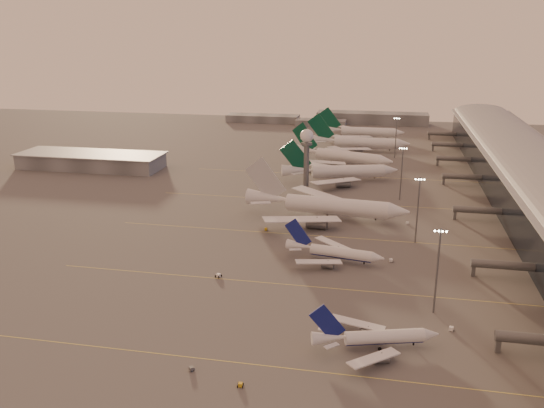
# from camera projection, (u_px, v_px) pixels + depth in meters

# --- Properties ---
(ground) EXTENTS (700.00, 700.00, 0.00)m
(ground) POSITION_uv_depth(u_px,v_px,m) (232.00, 294.00, 171.18)
(ground) COLOR #535151
(ground) RESTS_ON ground
(taxiway_markings) EXTENTS (180.00, 185.25, 0.02)m
(taxiway_markings) POSITION_uv_depth(u_px,v_px,m) (347.00, 237.00, 218.00)
(taxiway_markings) COLOR #E3CF50
(taxiway_markings) RESTS_ON ground
(terminal) EXTENTS (57.00, 362.00, 23.04)m
(terminal) POSITION_uv_depth(u_px,v_px,m) (537.00, 184.00, 250.93)
(terminal) COLOR black
(terminal) RESTS_ON ground
(hangar) EXTENTS (82.00, 27.00, 8.50)m
(hangar) POSITION_uv_depth(u_px,v_px,m) (91.00, 160.00, 323.67)
(hangar) COLOR #5B5D62
(hangar) RESTS_ON ground
(radar_tower) EXTENTS (6.40, 6.40, 31.10)m
(radar_tower) POSITION_uv_depth(u_px,v_px,m) (307.00, 147.00, 276.51)
(radar_tower) COLOR #585B60
(radar_tower) RESTS_ON ground
(mast_a) EXTENTS (3.60, 0.56, 25.00)m
(mast_a) POSITION_uv_depth(u_px,v_px,m) (437.00, 267.00, 156.22)
(mast_a) COLOR #585B60
(mast_a) RESTS_ON ground
(mast_b) EXTENTS (3.60, 0.56, 25.00)m
(mast_b) POSITION_uv_depth(u_px,v_px,m) (418.00, 207.00, 208.32)
(mast_b) COLOR #585B60
(mast_b) RESTS_ON ground
(mast_c) EXTENTS (3.60, 0.56, 25.00)m
(mast_c) POSITION_uv_depth(u_px,v_px,m) (402.00, 171.00, 260.79)
(mast_c) COLOR #585B60
(mast_c) RESTS_ON ground
(mast_d) EXTENTS (3.60, 0.56, 25.00)m
(mast_d) POSITION_uv_depth(u_px,v_px,m) (396.00, 136.00, 345.49)
(mast_d) COLOR #585B60
(mast_d) RESTS_ON ground
(distant_horizon) EXTENTS (165.00, 37.50, 9.00)m
(distant_horizon) POSITION_uv_depth(u_px,v_px,m) (338.00, 119.00, 474.19)
(distant_horizon) COLOR #5B5D62
(distant_horizon) RESTS_ON ground
(narrowbody_near) EXTENTS (31.89, 25.08, 12.80)m
(narrowbody_near) POSITION_uv_depth(u_px,v_px,m) (375.00, 339.00, 141.55)
(narrowbody_near) COLOR silver
(narrowbody_near) RESTS_ON ground
(narrowbody_mid) EXTENTS (34.62, 27.41, 13.61)m
(narrowbody_mid) POSITION_uv_depth(u_px,v_px,m) (334.00, 254.00, 194.69)
(narrowbody_mid) COLOR silver
(narrowbody_mid) RESTS_ON ground
(widebody_white) EXTENTS (69.16, 55.16, 24.35)m
(widebody_white) POSITION_uv_depth(u_px,v_px,m) (326.00, 209.00, 237.62)
(widebody_white) COLOR silver
(widebody_white) RESTS_ON ground
(greentail_a) EXTENTS (59.91, 47.75, 22.25)m
(greentail_a) POSITION_uv_depth(u_px,v_px,m) (340.00, 174.00, 295.55)
(greentail_a) COLOR silver
(greentail_a) RESTS_ON ground
(greentail_b) EXTENTS (60.40, 47.93, 22.92)m
(greentail_b) POSITION_uv_depth(u_px,v_px,m) (341.00, 158.00, 329.82)
(greentail_b) COLOR silver
(greentail_b) RESTS_ON ground
(greentail_c) EXTENTS (65.38, 52.83, 23.76)m
(greentail_c) POSITION_uv_depth(u_px,v_px,m) (359.00, 145.00, 367.02)
(greentail_c) COLOR silver
(greentail_c) RESTS_ON ground
(greentail_d) EXTENTS (60.63, 49.00, 22.04)m
(greentail_d) POSITION_uv_depth(u_px,v_px,m) (362.00, 134.00, 407.93)
(greentail_d) COLOR silver
(greentail_d) RESTS_ON ground
(gsv_truck_a) EXTENTS (5.02, 4.99, 2.11)m
(gsv_truck_a) POSITION_uv_depth(u_px,v_px,m) (193.00, 366.00, 132.97)
(gsv_truck_a) COLOR #515355
(gsv_truck_a) RESTS_ON ground
(gsv_tug_near) EXTENTS (2.10, 3.19, 0.87)m
(gsv_tug_near) POSITION_uv_depth(u_px,v_px,m) (240.00, 385.00, 127.09)
(gsv_tug_near) COLOR gold
(gsv_tug_near) RESTS_ON ground
(gsv_catering_a) EXTENTS (5.75, 3.72, 4.36)m
(gsv_catering_a) POSITION_uv_depth(u_px,v_px,m) (453.00, 323.00, 149.96)
(gsv_catering_a) COLOR white
(gsv_catering_a) RESTS_ON ground
(gsv_tug_mid) EXTENTS (4.31, 3.50, 1.07)m
(gsv_tug_mid) POSITION_uv_depth(u_px,v_px,m) (218.00, 276.00, 182.75)
(gsv_tug_mid) COLOR white
(gsv_tug_mid) RESTS_ON ground
(gsv_truck_b) EXTENTS (6.01, 3.13, 2.31)m
(gsv_truck_b) POSITION_uv_depth(u_px,v_px,m) (392.00, 259.00, 194.36)
(gsv_truck_b) COLOR white
(gsv_truck_b) RESTS_ON ground
(gsv_truck_c) EXTENTS (5.86, 3.05, 2.25)m
(gsv_truck_c) POSITION_uv_depth(u_px,v_px,m) (267.00, 228.00, 224.44)
(gsv_truck_c) COLOR gold
(gsv_truck_c) RESTS_ON ground
(gsv_catering_b) EXTENTS (4.88, 2.65, 3.84)m
(gsv_catering_b) POSITION_uv_depth(u_px,v_px,m) (408.00, 220.00, 231.38)
(gsv_catering_b) COLOR white
(gsv_catering_b) RESTS_ON ground
(gsv_tug_far) EXTENTS (3.25, 3.59, 0.88)m
(gsv_tug_far) POSITION_uv_depth(u_px,v_px,m) (317.00, 198.00, 265.89)
(gsv_tug_far) COLOR white
(gsv_tug_far) RESTS_ON ground
(gsv_truck_d) EXTENTS (2.53, 5.92, 2.33)m
(gsv_truck_d) POSITION_uv_depth(u_px,v_px,m) (267.00, 184.00, 286.76)
(gsv_truck_d) COLOR white
(gsv_truck_d) RESTS_ON ground
(gsv_tug_hangar) EXTENTS (3.30, 2.04, 0.93)m
(gsv_tug_hangar) POSITION_uv_depth(u_px,v_px,m) (374.00, 172.00, 314.04)
(gsv_tug_hangar) COLOR gold
(gsv_tug_hangar) RESTS_ON ground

